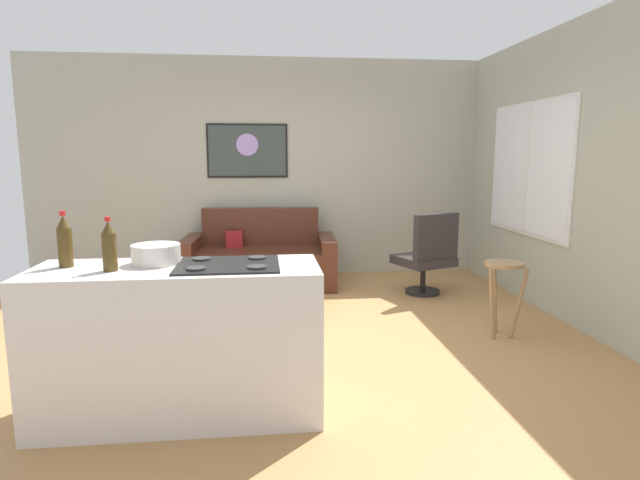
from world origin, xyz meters
name	(u,v)px	position (x,y,z in m)	size (l,w,h in m)	color
ground	(292,337)	(0.00, 0.00, -0.02)	(6.40, 6.40, 0.04)	tan
back_wall	(281,169)	(0.00, 2.42, 1.40)	(6.40, 0.05, 2.80)	#ACAC99
right_wall	(564,174)	(2.62, 0.30, 1.40)	(0.05, 6.40, 2.80)	#ABAF9A
couch	(260,261)	(-0.29, 1.85, 0.30)	(1.87, 1.00, 0.92)	#4C2518
coffee_table	(269,273)	(-0.19, 0.76, 0.40)	(0.90, 0.58, 0.43)	silver
armchair	(428,255)	(1.60, 1.17, 0.46)	(0.71, 0.70, 0.94)	black
bar_stool	(503,279)	(1.81, -0.24, 0.52)	(0.37, 0.37, 0.67)	#A17C53
kitchen_counter	(180,341)	(-0.75, -1.34, 0.46)	(1.68, 0.62, 0.95)	silver
soda_bottle	(65,242)	(-1.40, -1.27, 1.07)	(0.08, 0.08, 0.33)	#493614
soda_bottle_2	(109,247)	(-1.11, -1.41, 1.06)	(0.08, 0.08, 0.31)	#493614
mixing_bowl	(156,254)	(-0.89, -1.24, 0.98)	(0.29, 0.29, 0.12)	silver
wall_painting	(247,151)	(-0.42, 2.38, 1.63)	(1.02, 0.03, 0.68)	black
window	(528,169)	(2.59, 0.90, 1.43)	(0.03, 1.66, 1.42)	silver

